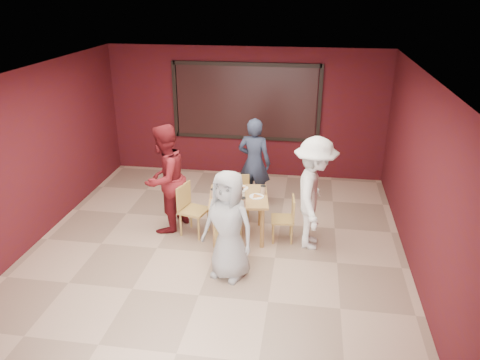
# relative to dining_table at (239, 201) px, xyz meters

# --- Properties ---
(floor) EXTENTS (7.00, 7.00, 0.00)m
(floor) POSITION_rel_dining_table_xyz_m (-0.29, -0.61, -0.66)
(floor) COLOR tan
(floor) RESTS_ON ground
(window_blinds) EXTENTS (3.00, 0.02, 1.50)m
(window_blinds) POSITION_rel_dining_table_xyz_m (-0.29, 2.84, 0.99)
(window_blinds) COLOR black
(dining_table) EXTENTS (1.08, 1.08, 0.90)m
(dining_table) POSITION_rel_dining_table_xyz_m (0.00, 0.00, 0.00)
(dining_table) COLOR #AF8747
(dining_table) RESTS_ON floor
(chair_front) EXTENTS (0.48, 0.48, 0.82)m
(chair_front) POSITION_rel_dining_table_xyz_m (-0.04, -0.80, -0.20)
(chair_front) COLOR #A77E41
(chair_front) RESTS_ON floor
(chair_back) EXTENTS (0.44, 0.44, 0.78)m
(chair_back) POSITION_rel_dining_table_xyz_m (-0.11, 0.75, -0.22)
(chair_back) COLOR #A77E41
(chair_back) RESTS_ON floor
(chair_left) EXTENTS (0.52, 0.52, 0.88)m
(chair_left) POSITION_rel_dining_table_xyz_m (-0.83, -0.02, -0.16)
(chair_left) COLOR #A77E41
(chair_left) RESTS_ON floor
(chair_right) EXTENTS (0.41, 0.41, 0.77)m
(chair_right) POSITION_rel_dining_table_xyz_m (0.80, -0.02, -0.22)
(chair_right) COLOR #A77E41
(chair_right) RESTS_ON floor
(diner_front) EXTENTS (0.94, 0.77, 1.64)m
(diner_front) POSITION_rel_dining_table_xyz_m (0.04, -1.18, 0.16)
(diner_front) COLOR #A4A4A4
(diner_front) RESTS_ON floor
(diner_back) EXTENTS (0.69, 0.51, 1.73)m
(diner_back) POSITION_rel_dining_table_xyz_m (0.10, 1.27, 0.21)
(diner_back) COLOR #283148
(diner_back) RESTS_ON floor
(diner_left) EXTENTS (0.97, 1.10, 1.87)m
(diner_left) POSITION_rel_dining_table_xyz_m (-1.28, 0.08, 0.28)
(diner_left) COLOR maroon
(diner_left) RESTS_ON floor
(diner_right) EXTENTS (0.72, 1.21, 1.84)m
(diner_right) POSITION_rel_dining_table_xyz_m (1.22, -0.12, 0.26)
(diner_right) COLOR white
(diner_right) RESTS_ON floor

